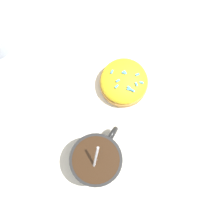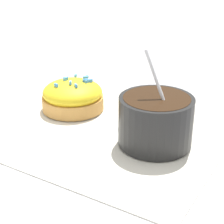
% 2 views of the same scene
% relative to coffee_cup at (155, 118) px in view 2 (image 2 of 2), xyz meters
% --- Properties ---
extents(ground_plane, '(3.00, 3.00, 0.00)m').
position_rel_coffee_cup_xyz_m(ground_plane, '(0.08, -0.01, -0.04)').
color(ground_plane, '#B2B2B7').
extents(paper_napkin, '(0.35, 0.33, 0.00)m').
position_rel_coffee_cup_xyz_m(paper_napkin, '(0.08, -0.01, -0.04)').
color(paper_napkin, white).
rests_on(paper_napkin, ground_plane).
extents(coffee_cup, '(0.11, 0.09, 0.12)m').
position_rel_coffee_cup_xyz_m(coffee_cup, '(0.00, 0.00, 0.00)').
color(coffee_cup, black).
rests_on(coffee_cup, paper_napkin).
extents(frosted_pastry, '(0.09, 0.09, 0.05)m').
position_rel_coffee_cup_xyz_m(frosted_pastry, '(0.15, -0.02, -0.01)').
color(frosted_pastry, '#D19347').
rests_on(frosted_pastry, paper_napkin).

